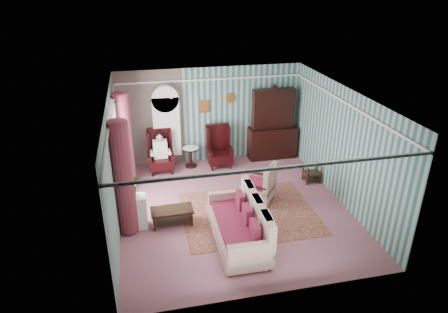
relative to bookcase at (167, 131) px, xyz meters
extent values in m
plane|color=#945662|center=(1.35, -2.84, -1.12)|extent=(6.00, 6.00, 0.00)
cube|color=#345F58|center=(1.35, 0.16, 0.33)|extent=(5.50, 0.02, 2.90)
cube|color=#345F58|center=(1.35, -5.84, 0.33)|extent=(5.50, 0.02, 2.90)
cube|color=#345F58|center=(-1.40, -2.84, 0.33)|extent=(0.02, 6.00, 2.90)
cube|color=#345F58|center=(4.10, -2.84, 0.33)|extent=(0.02, 6.00, 2.90)
cube|color=beige|center=(1.35, -2.84, 1.78)|extent=(5.50, 6.00, 0.02)
cube|color=#954C58|center=(-0.45, 0.15, 0.33)|extent=(1.90, 0.01, 2.90)
cube|color=silver|center=(1.35, -2.84, 1.43)|extent=(5.50, 6.00, 0.05)
cube|color=white|center=(-1.37, -2.24, 0.43)|extent=(0.04, 1.50, 1.90)
cylinder|color=maroon|center=(-1.20, -3.29, 0.23)|extent=(0.44, 0.44, 2.60)
cylinder|color=maroon|center=(-1.20, -1.19, 0.23)|extent=(0.44, 0.44, 2.60)
cube|color=#CB8636|center=(1.15, 0.13, 0.63)|extent=(0.30, 0.03, 0.38)
cube|color=silver|center=(0.00, 0.00, 0.00)|extent=(0.80, 0.28, 2.24)
cube|color=black|center=(3.25, -0.12, 0.06)|extent=(1.50, 0.56, 2.36)
cube|color=black|center=(-0.25, -0.39, -0.50)|extent=(0.76, 0.80, 1.25)
cube|color=black|center=(1.50, -0.39, -0.50)|extent=(0.76, 0.80, 1.25)
cylinder|color=black|center=(0.65, -0.24, -0.82)|extent=(0.50, 0.50, 0.60)
cube|color=black|center=(3.82, -1.94, -0.85)|extent=(0.45, 0.38, 0.54)
cube|color=white|center=(-1.05, -3.14, -0.72)|extent=(0.55, 0.35, 0.80)
cube|color=#4B1920|center=(1.65, -3.14, -1.11)|extent=(3.20, 2.60, 0.01)
cube|color=#C2B696|center=(1.09, -4.26, -0.61)|extent=(0.92, 2.20, 1.01)
cube|color=#B6A58D|center=(2.05, -2.58, -0.65)|extent=(1.11, 1.12, 0.93)
cube|color=black|center=(-0.21, -3.20, -0.92)|extent=(0.97, 0.50, 0.40)
imported|color=#1C551A|center=(-1.12, -3.24, -0.11)|extent=(0.42, 0.38, 0.42)
imported|color=#1F4917|center=(-1.02, -3.05, -0.07)|extent=(0.33, 0.29, 0.50)
imported|color=#255119|center=(-1.08, -3.10, -0.11)|extent=(0.27, 0.27, 0.41)
camera|label=1|loc=(-0.72, -11.11, 4.21)|focal=32.00mm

